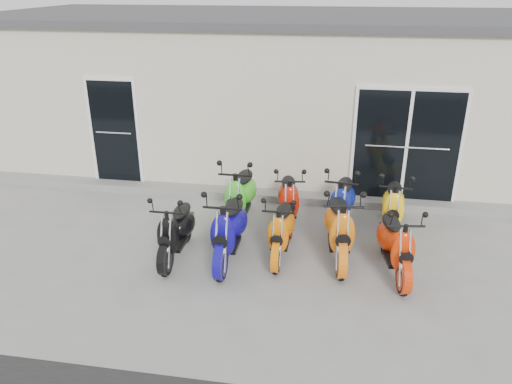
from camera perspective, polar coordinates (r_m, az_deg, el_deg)
ground at (r=8.30m, az=-0.69°, el=-6.38°), size 80.00×80.00×0.00m
building at (r=12.62m, az=3.52°, el=11.76°), size 14.00×6.00×3.20m
roof_cap at (r=12.39m, az=3.72°, el=19.40°), size 14.20×6.20×0.16m
front_step at (r=10.05m, az=1.33°, el=-0.38°), size 14.00×0.40×0.15m
door_left at (r=10.68m, az=-15.86°, el=6.93°), size 1.07×0.08×2.22m
door_right at (r=9.78m, az=16.85°, el=5.34°), size 2.02×0.08×2.22m
scooter_front_black at (r=7.86m, az=-9.19°, el=-3.60°), size 0.59×1.61×1.18m
scooter_front_blue at (r=7.68m, az=-3.12°, el=-3.36°), size 0.67×1.81×1.33m
scooter_front_orange_a at (r=7.82m, az=2.89°, el=-3.56°), size 0.58×1.57×1.16m
scooter_front_orange_b at (r=7.82m, az=9.58°, el=-3.15°), size 0.81×1.86×1.34m
scooter_front_red at (r=7.63m, az=15.77°, el=-4.99°), size 0.83×1.71×1.21m
scooter_back_green at (r=8.85m, az=-1.80°, el=0.41°), size 0.67×1.82×1.34m
scooter_back_red at (r=8.84m, az=3.77°, el=-0.13°), size 0.79×1.69×1.21m
scooter_back_blue at (r=8.75m, az=9.85°, el=-0.43°), size 0.80×1.79×1.28m
scooter_back_yellow at (r=8.86m, az=15.48°, el=-0.87°), size 0.77×1.71×1.22m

